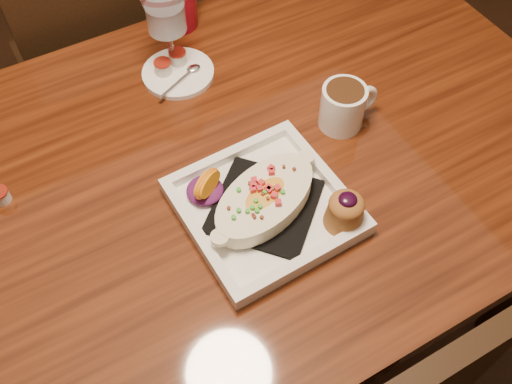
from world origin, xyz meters
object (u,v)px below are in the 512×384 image
goblet (165,14)px  chair_far (108,66)px  table (208,202)px  plate (272,204)px  saucer (176,71)px  coffee_mug (344,105)px

goblet → chair_far: bearing=100.7°
goblet → table: bearing=-103.5°
plate → saucer: (0.00, 0.39, -0.02)m
table → chair_far: bearing=90.0°
table → coffee_mug: (0.28, -0.02, 0.14)m
table → goblet: (0.07, 0.28, 0.23)m
chair_far → plate: chair_far is taller
saucer → table: bearing=-103.9°
goblet → saucer: (-0.00, -0.02, -0.12)m
goblet → coffee_mug: bearing=-54.0°
table → saucer: (0.06, 0.25, 0.11)m
chair_far → coffee_mug: size_ratio=7.84×
plate → coffee_mug: (0.22, 0.11, 0.02)m
coffee_mug → saucer: size_ratio=0.80×
chair_far → goblet: (0.07, -0.35, 0.38)m
plate → goblet: size_ratio=1.43×
coffee_mug → goblet: goblet is taller
table → saucer: saucer is taller
chair_far → coffee_mug: bearing=113.6°
saucer → goblet: bearing=81.4°
table → chair_far: (-0.00, 0.63, -0.15)m
plate → goblet: (0.00, 0.41, 0.11)m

